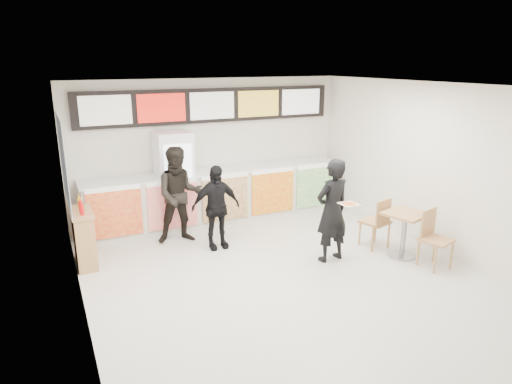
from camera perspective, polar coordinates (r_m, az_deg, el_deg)
floor at (r=7.33m, az=4.25°, el=-11.12°), size 7.00×7.00×0.00m
ceiling at (r=6.53m, az=4.81°, el=12.99°), size 7.00×7.00×0.00m
wall_back at (r=9.88m, az=-5.63°, el=5.28°), size 6.00×0.00×6.00m
wall_left at (r=5.95m, az=-21.52°, el=-3.20°), size 0.00×7.00×7.00m
wall_right at (r=8.63m, az=22.10°, el=2.56°), size 0.00×7.00×7.00m
service_counter at (r=9.73m, az=-4.66°, el=-0.50°), size 5.56×0.77×1.14m
menu_board at (r=9.67m, az=-5.61°, el=10.73°), size 5.50×0.14×0.70m
drinks_fridge at (r=9.36m, az=-10.11°, el=1.34°), size 0.70×0.67×2.00m
mirror_panel at (r=8.25m, az=-22.98°, el=3.66°), size 0.01×2.00×1.50m
customer_main at (r=7.84m, az=9.49°, el=-2.32°), size 0.71×0.51×1.80m
customer_left at (r=8.66m, az=-9.54°, el=-0.40°), size 1.00×0.84×1.84m
customer_mid at (r=8.32m, az=-5.05°, el=-1.91°), size 0.92×0.39×1.57m
pizza_slice at (r=7.42m, az=11.54°, el=-1.41°), size 0.36×0.36×0.02m
cafe_table at (r=8.39m, az=18.06°, el=-4.10°), size 0.90×1.71×0.97m
condiment_ledge at (r=8.23m, az=-20.70°, el=-5.33°), size 0.35×0.85×1.14m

